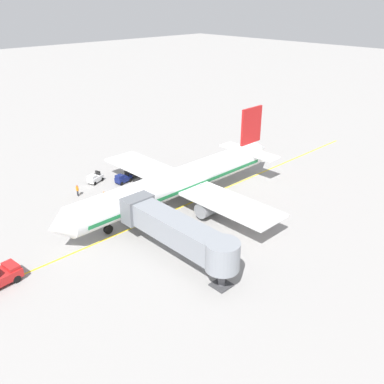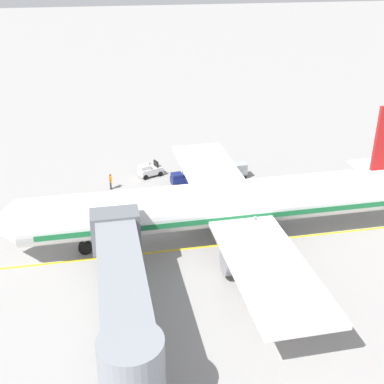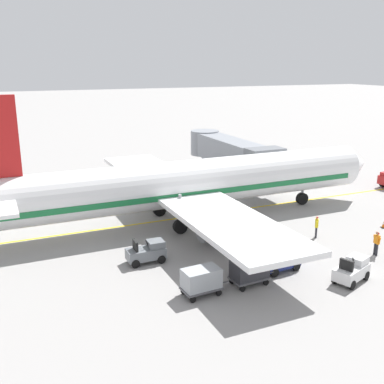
# 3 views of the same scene
# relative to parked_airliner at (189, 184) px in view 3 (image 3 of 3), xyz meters

# --- Properties ---
(ground_plane) EXTENTS (400.00, 400.00, 0.00)m
(ground_plane) POSITION_rel_parked_airliner_xyz_m (-1.01, -0.19, -3.19)
(ground_plane) COLOR gray
(gate_lead_in_line) EXTENTS (0.24, 80.00, 0.01)m
(gate_lead_in_line) POSITION_rel_parked_airliner_xyz_m (-1.01, -0.19, -3.18)
(gate_lead_in_line) COLOR gold
(gate_lead_in_line) RESTS_ON ground
(parked_airliner) EXTENTS (30.04, 37.22, 10.63)m
(parked_airliner) POSITION_rel_parked_airliner_xyz_m (0.00, 0.00, 0.00)
(parked_airliner) COLOR white
(parked_airliner) RESTS_ON ground
(jet_bridge) EXTENTS (15.84, 3.50, 4.98)m
(jet_bridge) POSITION_rel_parked_airliner_xyz_m (-9.78, 9.06, 0.27)
(jet_bridge) COLOR gray
(jet_bridge) RESTS_ON ground
(baggage_tug_lead) EXTENTS (2.00, 2.76, 1.62)m
(baggage_tug_lead) POSITION_rel_parked_airliner_xyz_m (13.88, 4.63, -2.47)
(baggage_tug_lead) COLOR silver
(baggage_tug_lead) RESTS_ON ground
(baggage_tug_trailing) EXTENTS (1.53, 2.62, 1.62)m
(baggage_tug_trailing) POSITION_rel_parked_airliner_xyz_m (10.91, 1.63, -2.47)
(baggage_tug_trailing) COLOR navy
(baggage_tug_trailing) RESTS_ON ground
(baggage_tug_spare) EXTENTS (1.30, 2.51, 1.62)m
(baggage_tug_spare) POSITION_rel_parked_airliner_xyz_m (6.35, -5.71, -2.47)
(baggage_tug_spare) COLOR slate
(baggage_tug_spare) RESTS_ON ground
(baggage_cart_front) EXTENTS (1.44, 2.94, 1.58)m
(baggage_cart_front) POSITION_rel_parked_airliner_xyz_m (11.78, -1.21, -2.24)
(baggage_cart_front) COLOR #4C4C51
(baggage_cart_front) RESTS_ON ground
(baggage_cart_second_in_train) EXTENTS (1.44, 2.94, 1.58)m
(baggage_cart_second_in_train) POSITION_rel_parked_airliner_xyz_m (11.79, -4.32, -2.24)
(baggage_cart_second_in_train) COLOR #4C4C51
(baggage_cart_second_in_train) RESTS_ON ground
(ground_crew_wing_walker) EXTENTS (0.62, 0.52, 1.69)m
(ground_crew_wing_walker) POSITION_rel_parked_airliner_xyz_m (7.25, 7.27, -2.23)
(ground_crew_wing_walker) COLOR #232328
(ground_crew_wing_walker) RESTS_ON ground
(ground_crew_loader) EXTENTS (0.73, 0.27, 1.69)m
(ground_crew_loader) POSITION_rel_parked_airliner_xyz_m (11.53, 8.89, -2.23)
(ground_crew_loader) COLOR #232328
(ground_crew_loader) RESTS_ON ground
(safety_cone_nose_left) EXTENTS (0.36, 0.36, 0.59)m
(safety_cone_nose_left) POSITION_rel_parked_airliner_xyz_m (7.69, 13.59, -2.90)
(safety_cone_nose_left) COLOR black
(safety_cone_nose_left) RESTS_ON ground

